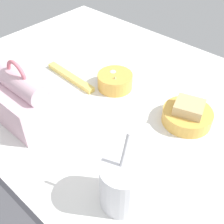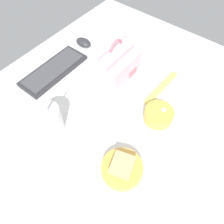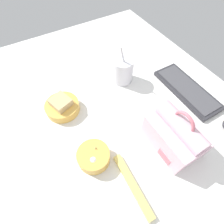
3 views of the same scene
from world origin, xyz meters
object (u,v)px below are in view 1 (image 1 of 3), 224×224
at_px(soup_cup, 123,184).
at_px(chopstick_case, 70,77).
at_px(bento_bowl_snacks, 115,81).
at_px(lunch_bag, 24,99).
at_px(bento_bowl_sandwich, 187,115).

distance_m(soup_cup, chopstick_case, 0.48).
bearing_deg(bento_bowl_snacks, lunch_bag, 72.18).
height_order(bento_bowl_sandwich, chopstick_case, bento_bowl_sandwich).
xyz_separation_m(lunch_bag, bento_bowl_snacks, (-0.09, -0.27, -0.04)).
bearing_deg(soup_cup, lunch_bag, -2.91).
distance_m(bento_bowl_snacks, chopstick_case, 0.16).
bearing_deg(chopstick_case, soup_cup, 151.91).
relative_size(lunch_bag, bento_bowl_snacks, 1.74).
bearing_deg(soup_cup, bento_bowl_snacks, -46.00).
distance_m(lunch_bag, chopstick_case, 0.22).
height_order(lunch_bag, chopstick_case, lunch_bag).
bearing_deg(bento_bowl_sandwich, bento_bowl_snacks, 3.53).
bearing_deg(bento_bowl_snacks, bento_bowl_sandwich, -176.47).
height_order(bento_bowl_sandwich, bento_bowl_snacks, bento_bowl_sandwich).
distance_m(lunch_bag, soup_cup, 0.37).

